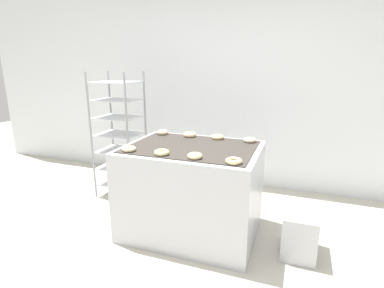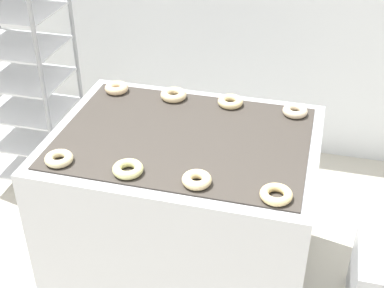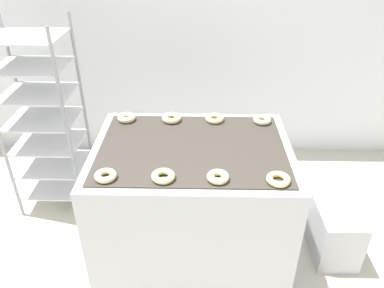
% 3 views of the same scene
% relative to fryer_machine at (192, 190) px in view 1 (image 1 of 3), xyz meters
% --- Properties ---
extents(ground_plane, '(14.00, 14.00, 0.00)m').
position_rel_fryer_machine_xyz_m(ground_plane, '(-0.00, -0.72, -0.44)').
color(ground_plane, beige).
extents(wall_back, '(8.00, 0.05, 2.80)m').
position_rel_fryer_machine_xyz_m(wall_back, '(-0.00, 1.40, 0.96)').
color(wall_back, silver).
rests_on(wall_back, ground_plane).
extents(fryer_machine, '(1.25, 0.94, 0.87)m').
position_rel_fryer_machine_xyz_m(fryer_machine, '(0.00, 0.00, 0.00)').
color(fryer_machine, '#B7BABF').
rests_on(fryer_machine, ground_plane).
extents(baking_rack_cart, '(0.53, 0.45, 1.53)m').
position_rel_fryer_machine_xyz_m(baking_rack_cart, '(-1.15, 0.54, 0.34)').
color(baking_rack_cart, gray).
rests_on(baking_rack_cart, ground_plane).
extents(glaze_bin, '(0.28, 0.39, 0.39)m').
position_rel_fryer_machine_xyz_m(glaze_bin, '(1.01, -0.03, -0.24)').
color(glaze_bin, '#B7BABF').
rests_on(glaze_bin, ground_plane).
extents(donut_near_left, '(0.12, 0.12, 0.04)m').
position_rel_fryer_machine_xyz_m(donut_near_left, '(-0.46, -0.34, 0.46)').
color(donut_near_left, beige).
rests_on(donut_near_left, fryer_machine).
extents(donut_near_midleft, '(0.13, 0.13, 0.04)m').
position_rel_fryer_machine_xyz_m(donut_near_midleft, '(-0.15, -0.34, 0.46)').
color(donut_near_midleft, beige).
rests_on(donut_near_midleft, fryer_machine).
extents(donut_near_midright, '(0.12, 0.12, 0.04)m').
position_rel_fryer_machine_xyz_m(donut_near_midright, '(0.15, -0.34, 0.46)').
color(donut_near_midright, beige).
rests_on(donut_near_midright, fryer_machine).
extents(donut_near_right, '(0.13, 0.13, 0.04)m').
position_rel_fryer_machine_xyz_m(donut_near_right, '(0.47, -0.35, 0.46)').
color(donut_near_right, '#EACF8C').
rests_on(donut_near_right, fryer_machine).
extents(donut_far_left, '(0.13, 0.13, 0.04)m').
position_rel_fryer_machine_xyz_m(donut_far_left, '(-0.47, 0.34, 0.46)').
color(donut_far_left, beige).
rests_on(donut_far_left, fryer_machine).
extents(donut_far_midleft, '(0.14, 0.14, 0.04)m').
position_rel_fryer_machine_xyz_m(donut_far_midleft, '(-0.15, 0.35, 0.46)').
color(donut_far_midleft, beige).
rests_on(donut_far_midleft, fryer_machine).
extents(donut_far_midright, '(0.13, 0.13, 0.04)m').
position_rel_fryer_machine_xyz_m(donut_far_midright, '(0.15, 0.35, 0.46)').
color(donut_far_midright, beige).
rests_on(donut_far_midright, fryer_machine).
extents(donut_far_right, '(0.12, 0.12, 0.04)m').
position_rel_fryer_machine_xyz_m(donut_far_right, '(0.48, 0.34, 0.46)').
color(donut_far_right, beige).
rests_on(donut_far_right, fryer_machine).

